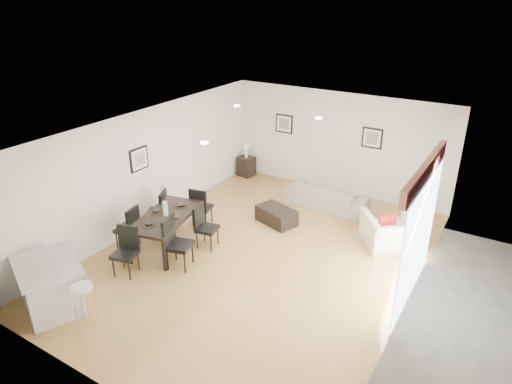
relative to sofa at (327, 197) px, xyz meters
The scene contains 26 objects.
ground 2.91m from the sofa, 94.89° to the right, with size 8.00×8.00×0.00m, color #B28F49.
wall_back 1.55m from the sofa, 102.52° to the left, with size 6.00×0.04×2.70m, color white.
wall_front 6.97m from the sofa, 92.05° to the right, with size 6.00×0.04×2.70m, color white.
wall_left 4.47m from the sofa, 138.34° to the right, with size 0.04×8.00×2.70m, color white.
wall_right 4.13m from the sofa, 46.37° to the right, with size 0.04×8.00×2.70m, color white.
ceiling 3.77m from the sofa, 94.89° to the right, with size 6.00×8.00×0.02m, color white.
sofa is the anchor object (origin of this frame).
armchair 2.22m from the sofa, 28.55° to the right, with size 1.17×1.02×0.76m, color #EFE5CE.
dining_table 4.15m from the sofa, 121.16° to the right, with size 1.28×1.95×0.75m.
dining_chair_wnear 4.85m from the sofa, 124.98° to the right, with size 0.50×0.50×0.94m.
dining_chair_wfar 4.14m from the sofa, 132.35° to the right, with size 0.56×0.56×0.95m.
dining_chair_enear 4.29m from the sofa, 110.60° to the right, with size 0.58×0.58×1.06m.
dining_chair_efar 3.45m from the sofa, 115.80° to the right, with size 0.49×0.49×0.94m.
dining_chair_head 5.14m from the sofa, 114.89° to the right, with size 0.53×0.53×0.97m.
dining_chair_foot 3.22m from the sofa, 131.27° to the right, with size 0.50×0.50×0.95m.
vase 4.20m from the sofa, 121.16° to the right, with size 0.85×1.31×0.66m.
coffee_table 1.54m from the sofa, 116.50° to the right, with size 0.93×0.56×0.37m, color black.
side_table 3.00m from the sofa, 165.20° to the left, with size 0.42×0.42×0.57m, color black.
table_lamp 3.04m from the sofa, 165.20° to the left, with size 0.19×0.19×0.37m.
cushion 2.20m from the sofa, 32.42° to the right, with size 0.36×0.11×0.36m, color #B01816.
kitchen_island 6.60m from the sofa, 112.04° to the right, with size 1.53×1.38×0.87m.
bar_stool 6.34m from the sofa, 104.77° to the right, with size 0.34×0.34×0.75m.
framed_print_back_left 2.53m from the sofa, 149.65° to the left, with size 0.52×0.04×0.52m.
framed_print_back_right 1.85m from the sofa, 58.88° to the left, with size 0.52×0.04×0.52m.
framed_print_left_wall 4.66m from the sofa, 136.17° to the right, with size 0.04×0.52×0.52m.
sliding_door 3.99m from the sofa, 43.70° to the right, with size 0.12×2.70×2.57m.
Camera 1 is at (4.15, -6.89, 5.10)m, focal length 32.00 mm.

